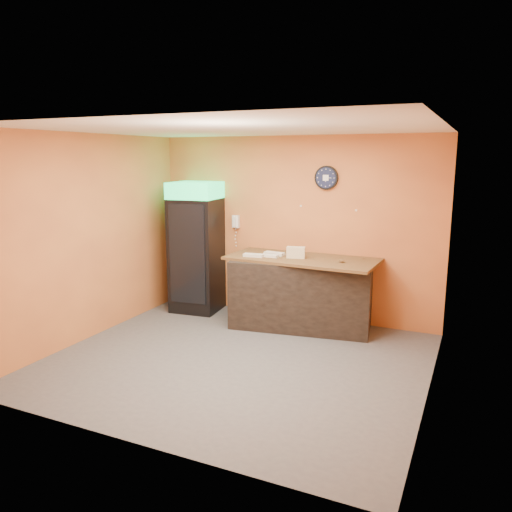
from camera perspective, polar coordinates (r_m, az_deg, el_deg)
The scene contains 15 objects.
floor at distance 6.33m, azimuth -2.18°, elevation -11.86°, with size 4.50×4.50×0.00m, color #47474C.
back_wall at distance 7.73m, azimuth 4.42°, elevation 3.19°, with size 4.50×0.02×2.80m, color orange.
left_wall at distance 7.21m, azimuth -18.48°, elevation 2.03°, with size 0.02×4.00×2.80m, color orange.
right_wall at distance 5.32m, azimuth 19.92°, elevation -1.20°, with size 0.02×4.00×2.80m, color orange.
ceiling at distance 5.83m, azimuth -2.39°, elevation 14.36°, with size 4.50×4.00×0.02m, color white.
beverage_cooler at distance 8.11m, azimuth -6.94°, elevation 0.81°, with size 0.81×0.81×2.09m.
prep_counter at distance 7.41m, azimuth 5.24°, elevation -4.29°, with size 2.01×0.89×1.00m, color black.
wall_clock at distance 7.48m, azimuth 8.04°, elevation 8.85°, with size 0.35×0.06×0.35m.
wall_phone at distance 8.07m, azimuth -2.33°, elevation 3.95°, with size 0.11×0.10×0.20m.
butcher_paper at distance 7.29m, azimuth 5.31°, elevation -0.33°, with size 2.16×0.99×0.04m, color brown.
sub_roll_stack at distance 7.21m, azimuth 4.58°, elevation 0.40°, with size 0.28×0.15×0.17m.
wrapped_sandwich_left at distance 7.31m, azimuth -0.28°, elevation 0.08°, with size 0.30×0.12×0.04m, color silver.
wrapped_sandwich_mid at distance 7.29m, azimuth 1.58°, elevation 0.02°, with size 0.25×0.10×0.04m, color silver.
wrapped_sandwich_right at distance 7.43m, azimuth 2.11°, elevation 0.27°, with size 0.31×0.12×0.04m, color silver.
kitchen_tool at distance 7.39m, azimuth 5.28°, elevation 0.23°, with size 0.06×0.06×0.06m, color silver.
Camera 1 is at (2.63, -5.19, 2.49)m, focal length 35.00 mm.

